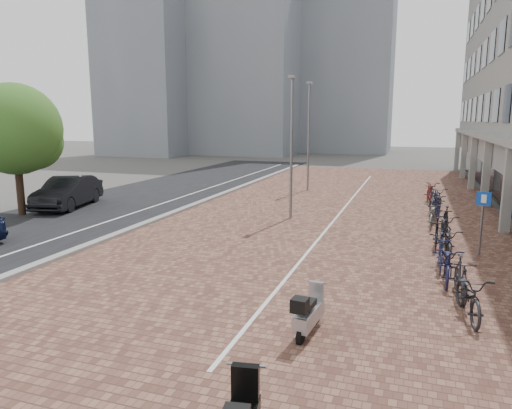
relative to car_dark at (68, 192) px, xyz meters
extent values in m
plane|color=#474442|center=(10.93, -8.98, -0.78)|extent=(140.00, 140.00, 0.00)
cube|color=brown|center=(12.93, 3.02, -0.77)|extent=(14.50, 42.00, 0.04)
cube|color=black|center=(1.93, 3.02, -0.78)|extent=(8.00, 50.00, 0.03)
cube|color=gray|center=(5.83, 3.02, -0.71)|extent=(0.35, 42.00, 0.14)
cube|color=white|center=(3.93, 3.02, -0.76)|extent=(0.12, 44.00, 0.00)
cube|color=white|center=(13.13, 3.02, -0.75)|extent=(0.10, 30.00, 0.00)
cube|color=black|center=(20.53, 7.02, 0.92)|extent=(0.15, 38.00, 3.20)
cube|color=gray|center=(20.33, 7.02, 2.67)|extent=(1.60, 38.00, 0.30)
cube|color=gray|center=(19.73, 1.02, 0.92)|extent=(0.35, 0.35, 3.40)
cube|color=gray|center=(19.73, 7.02, 0.92)|extent=(0.35, 0.35, 3.40)
cube|color=gray|center=(19.73, 13.02, 0.92)|extent=(0.35, 0.35, 3.40)
cube|color=gray|center=(19.73, 19.02, 0.92)|extent=(0.35, 0.35, 3.40)
cube|color=gray|center=(19.73, 25.02, 0.92)|extent=(0.35, 0.35, 3.40)
cube|color=gray|center=(-5.07, 39.02, 15.22)|extent=(14.00, 12.00, 32.00)
cube|color=gray|center=(6.93, 46.02, 12.22)|extent=(12.00, 10.00, 26.00)
cube|color=gray|center=(-15.07, 33.02, 9.22)|extent=(10.00, 10.00, 20.00)
imported|color=black|center=(0.00, 0.00, 0.00)|extent=(2.75, 5.00, 1.56)
cylinder|color=slate|center=(18.43, -2.68, 0.18)|extent=(0.07, 0.07, 1.93)
cube|color=#0D42B5|center=(18.43, -2.71, 1.10)|extent=(0.42, 0.21, 0.44)
cylinder|color=slate|center=(11.23, 0.90, 2.27)|extent=(0.12, 0.12, 6.10)
cylinder|color=gray|center=(10.11, 9.36, 2.46)|extent=(0.12, 0.12, 6.48)
cylinder|color=#382619|center=(-0.78, -2.19, 0.52)|extent=(0.34, 0.34, 2.61)
sphere|color=#376221|center=(-0.78, -2.19, 3.13)|extent=(4.10, 4.10, 4.10)
sphere|color=#376221|center=(-0.31, -1.63, 2.57)|extent=(2.61, 2.61, 2.61)
imported|color=black|center=(17.60, -7.98, -0.26)|extent=(0.97, 2.05, 1.04)
imported|color=#222228|center=(17.53, -6.83, -0.26)|extent=(0.62, 1.78, 1.05)
imported|color=#141637|center=(17.31, -5.68, -0.26)|extent=(0.78, 2.00, 1.04)
imported|color=#161D3E|center=(17.17, -4.53, -0.26)|extent=(0.54, 1.76, 1.05)
imported|color=black|center=(17.45, -3.38, -0.26)|extent=(0.69, 1.97, 1.04)
imported|color=black|center=(17.14, -2.23, -0.26)|extent=(0.59, 1.77, 1.05)
imported|color=black|center=(17.50, -1.08, -0.26)|extent=(0.84, 2.02, 1.04)
imported|color=black|center=(17.54, 0.07, -0.26)|extent=(0.77, 1.80, 1.05)
imported|color=#63605A|center=(17.14, 1.22, -0.26)|extent=(0.88, 2.03, 1.04)
imported|color=black|center=(17.35, 2.37, -0.26)|extent=(0.51, 1.75, 1.05)
imported|color=black|center=(17.28, 3.52, -0.26)|extent=(1.01, 2.06, 1.04)
imported|color=#17233F|center=(17.31, 4.67, -0.26)|extent=(0.61, 1.78, 1.05)
imported|color=#232227|center=(17.52, 5.82, -0.26)|extent=(0.84, 2.02, 1.04)
imported|color=#511615|center=(17.11, 6.97, -0.26)|extent=(0.64, 1.78, 1.05)
imported|color=black|center=(17.29, 8.12, -0.26)|extent=(0.70, 1.98, 1.04)
camera|label=1|loc=(16.29, -18.74, 3.56)|focal=32.74mm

